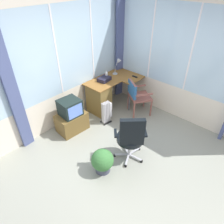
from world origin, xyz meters
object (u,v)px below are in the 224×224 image
(tv_remote, at_px, (135,77))
(space_heater, at_px, (107,112))
(office_chair, at_px, (131,136))
(tv_on_stand, at_px, (71,117))
(spray_bottle, at_px, (107,75))
(paper_tray, at_px, (104,79))
(desk, at_px, (101,96))
(potted_plant, at_px, (102,161))
(desk_lamp, at_px, (119,64))
(wooden_armchair, at_px, (136,93))

(tv_remote, height_order, space_heater, tv_remote)
(office_chair, height_order, tv_on_stand, office_chair)
(spray_bottle, xyz_separation_m, office_chair, (-1.13, -1.64, -0.29))
(tv_remote, distance_m, tv_on_stand, 1.92)
(paper_tray, bearing_deg, desk, -169.45)
(paper_tray, relative_size, space_heater, 0.54)
(paper_tray, bearing_deg, office_chair, -121.94)
(potted_plant, bearing_deg, spray_bottle, 41.08)
(tv_on_stand, relative_size, space_heater, 1.42)
(tv_remote, bearing_deg, tv_on_stand, 169.61)
(desk, xyz_separation_m, paper_tray, (0.18, 0.03, 0.40))
(spray_bottle, distance_m, tv_on_stand, 1.40)
(desk, xyz_separation_m, office_chair, (-0.82, -1.57, 0.17))
(spray_bottle, distance_m, potted_plant, 2.29)
(paper_tray, relative_size, tv_on_stand, 0.38)
(office_chair, bearing_deg, desk, 62.47)
(desk, xyz_separation_m, tv_remote, (0.85, -0.40, 0.37))
(desk, relative_size, desk_lamp, 3.29)
(tv_on_stand, bearing_deg, space_heater, -27.27)
(desk_lamp, bearing_deg, space_heater, -153.48)
(office_chair, xyz_separation_m, tv_on_stand, (-0.16, 1.51, -0.24))
(desk_lamp, relative_size, tv_remote, 2.77)
(desk, height_order, space_heater, desk)
(spray_bottle, relative_size, office_chair, 0.21)
(desk_lamp, height_order, tv_remote, desk_lamp)
(desk, height_order, desk_lamp, desk_lamp)
(spray_bottle, relative_size, space_heater, 0.39)
(wooden_armchair, bearing_deg, desk, 125.02)
(desk_lamp, xyz_separation_m, tv_remote, (0.12, -0.44, -0.26))
(tv_on_stand, bearing_deg, desk, 3.47)
(paper_tray, bearing_deg, space_heater, -131.87)
(desk_lamp, distance_m, spray_bottle, 0.45)
(potted_plant, bearing_deg, desk, 45.45)
(paper_tray, bearing_deg, desk_lamp, 0.97)
(desk, relative_size, space_heater, 2.46)
(office_chair, distance_m, potted_plant, 0.66)
(tv_remote, bearing_deg, paper_tray, 147.23)
(tv_remote, relative_size, space_heater, 0.27)
(desk, xyz_separation_m, tv_on_stand, (-0.98, -0.06, -0.07))
(paper_tray, height_order, potted_plant, paper_tray)
(paper_tray, height_order, tv_on_stand, paper_tray)
(desk, bearing_deg, space_heater, -118.93)
(desk, distance_m, potted_plant, 1.93)
(spray_bottle, bearing_deg, tv_remote, -40.90)
(desk_lamp, relative_size, potted_plant, 0.88)
(desk, bearing_deg, spray_bottle, 13.39)
(tv_on_stand, height_order, space_heater, tv_on_stand)
(tv_remote, distance_m, wooden_armchair, 0.52)
(desk, distance_m, tv_remote, 1.01)
(desk, bearing_deg, tv_on_stand, -176.53)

